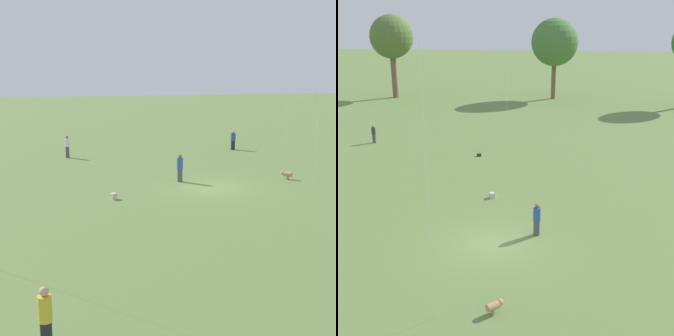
# 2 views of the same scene
# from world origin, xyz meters

# --- Properties ---
(ground_plane) EXTENTS (240.00, 240.00, 0.00)m
(ground_plane) POSITION_xyz_m (0.00, 0.00, 0.00)
(ground_plane) COLOR olive
(tree_0) EXTENTS (5.69, 5.69, 10.91)m
(tree_0) POSITION_xyz_m (-19.13, 40.58, 7.97)
(tree_0) COLOR brown
(tree_0) RESTS_ON ground_plane
(tree_1) EXTENTS (6.16, 6.16, 10.49)m
(tree_1) POSITION_xyz_m (2.36, 42.10, 7.37)
(tree_1) COLOR brown
(tree_1) RESTS_ON ground_plane
(person_2) EXTENTS (0.55, 0.55, 1.80)m
(person_2) POSITION_xyz_m (2.14, 1.24, 0.90)
(person_2) COLOR #4C4C51
(person_2) RESTS_ON ground_plane
(person_3) EXTENTS (0.38, 0.38, 1.63)m
(person_3) POSITION_xyz_m (-13.37, 17.95, 0.81)
(person_3) COLOR #4C4C51
(person_3) RESTS_ON ground_plane
(dog_1) EXTENTS (0.70, 0.67, 0.55)m
(dog_1) POSITION_xyz_m (0.84, -5.77, 0.36)
(dog_1) COLOR tan
(dog_1) RESTS_ON ground_plane
(picnic_bag_0) EXTENTS (0.38, 0.35, 0.22)m
(picnic_bag_0) POSITION_xyz_m (-3.25, 14.88, 0.11)
(picnic_bag_0) COLOR #262628
(picnic_bag_0) RESTS_ON ground_plane
(picnic_bag_1) EXTENTS (0.41, 0.42, 0.35)m
(picnic_bag_1) POSITION_xyz_m (-0.95, 6.12, 0.17)
(picnic_bag_1) COLOR beige
(picnic_bag_1) RESTS_ON ground_plane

